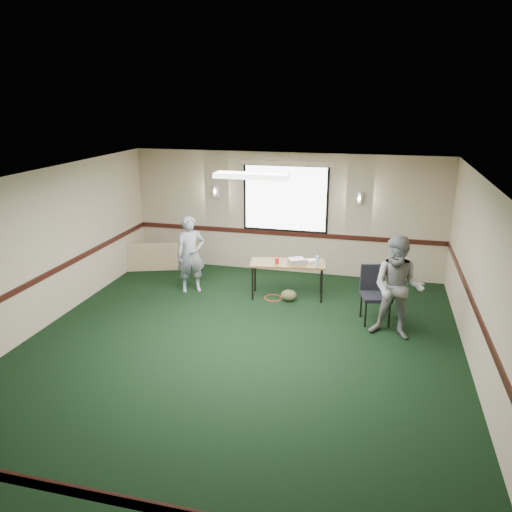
% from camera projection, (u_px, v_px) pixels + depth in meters
% --- Properties ---
extents(ground, '(8.00, 8.00, 0.00)m').
position_uv_depth(ground, '(236.00, 353.00, 7.83)').
color(ground, black).
rests_on(ground, ground).
extents(room_shell, '(8.00, 8.02, 8.00)m').
position_uv_depth(room_shell, '(267.00, 224.00, 9.31)').
color(room_shell, tan).
rests_on(room_shell, ground).
extents(folding_table, '(1.53, 0.78, 0.73)m').
position_uv_depth(folding_table, '(288.00, 265.00, 9.82)').
color(folding_table, brown).
rests_on(folding_table, ground).
extents(projector, '(0.39, 0.37, 0.10)m').
position_uv_depth(projector, '(297.00, 261.00, 9.72)').
color(projector, '#95959D').
rests_on(projector, folding_table).
extents(game_console, '(0.24, 0.22, 0.05)m').
position_uv_depth(game_console, '(311.00, 261.00, 9.83)').
color(game_console, white).
rests_on(game_console, folding_table).
extents(red_cup, '(0.08, 0.08, 0.12)m').
position_uv_depth(red_cup, '(277.00, 261.00, 9.73)').
color(red_cup, red).
rests_on(red_cup, folding_table).
extents(water_bottle, '(0.06, 0.06, 0.20)m').
position_uv_depth(water_bottle, '(317.00, 261.00, 9.57)').
color(water_bottle, '#85C2DA').
rests_on(water_bottle, folding_table).
extents(duffel_bag, '(0.33, 0.26, 0.23)m').
position_uv_depth(duffel_bag, '(289.00, 295.00, 9.80)').
color(duffel_bag, '#434026').
rests_on(duffel_bag, ground).
extents(cable_coil, '(0.38, 0.38, 0.02)m').
position_uv_depth(cable_coil, '(273.00, 298.00, 9.95)').
color(cable_coil, red).
rests_on(cable_coil, ground).
extents(folded_table, '(1.23, 0.60, 0.64)m').
position_uv_depth(folded_table, '(151.00, 257.00, 11.47)').
color(folded_table, tan).
rests_on(folded_table, ground).
extents(conference_chair, '(0.59, 0.61, 1.01)m').
position_uv_depth(conference_chair, '(375.00, 289.00, 8.84)').
color(conference_chair, black).
rests_on(conference_chair, ground).
extents(person_left, '(0.69, 0.62, 1.57)m').
position_uv_depth(person_left, '(191.00, 254.00, 10.12)').
color(person_left, '#3E5488').
rests_on(person_left, ground).
extents(person_right, '(0.96, 0.81, 1.74)m').
position_uv_depth(person_right, '(398.00, 288.00, 8.12)').
color(person_right, slate).
rests_on(person_right, ground).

